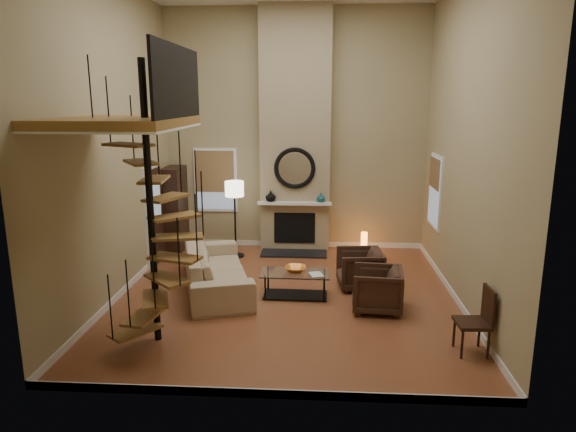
# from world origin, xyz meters

# --- Properties ---
(ground) EXTENTS (6.00, 6.50, 0.01)m
(ground) POSITION_xyz_m (0.00, 0.00, -0.01)
(ground) COLOR #A55D35
(ground) RESTS_ON ground
(back_wall) EXTENTS (6.00, 0.02, 5.50)m
(back_wall) POSITION_xyz_m (0.00, 3.25, 2.75)
(back_wall) COLOR tan
(back_wall) RESTS_ON ground
(front_wall) EXTENTS (6.00, 0.02, 5.50)m
(front_wall) POSITION_xyz_m (0.00, -3.25, 2.75)
(front_wall) COLOR tan
(front_wall) RESTS_ON ground
(left_wall) EXTENTS (0.02, 6.50, 5.50)m
(left_wall) POSITION_xyz_m (-3.00, 0.00, 2.75)
(left_wall) COLOR tan
(left_wall) RESTS_ON ground
(right_wall) EXTENTS (0.02, 6.50, 5.50)m
(right_wall) POSITION_xyz_m (3.00, 0.00, 2.75)
(right_wall) COLOR tan
(right_wall) RESTS_ON ground
(baseboard_back) EXTENTS (6.00, 0.02, 0.12)m
(baseboard_back) POSITION_xyz_m (0.00, 3.24, 0.06)
(baseboard_back) COLOR white
(baseboard_back) RESTS_ON ground
(baseboard_front) EXTENTS (6.00, 0.02, 0.12)m
(baseboard_front) POSITION_xyz_m (0.00, -3.24, 0.06)
(baseboard_front) COLOR white
(baseboard_front) RESTS_ON ground
(baseboard_left) EXTENTS (0.02, 6.50, 0.12)m
(baseboard_left) POSITION_xyz_m (-2.99, 0.00, 0.06)
(baseboard_left) COLOR white
(baseboard_left) RESTS_ON ground
(baseboard_right) EXTENTS (0.02, 6.50, 0.12)m
(baseboard_right) POSITION_xyz_m (2.99, 0.00, 0.06)
(baseboard_right) COLOR white
(baseboard_right) RESTS_ON ground
(chimney_breast) EXTENTS (1.60, 0.38, 5.50)m
(chimney_breast) POSITION_xyz_m (0.00, 3.06, 2.75)
(chimney_breast) COLOR tan
(chimney_breast) RESTS_ON ground
(hearth) EXTENTS (1.50, 0.60, 0.04)m
(hearth) POSITION_xyz_m (0.00, 2.57, 0.02)
(hearth) COLOR black
(hearth) RESTS_ON ground
(firebox) EXTENTS (0.95, 0.02, 0.72)m
(firebox) POSITION_xyz_m (0.00, 2.86, 0.55)
(firebox) COLOR black
(firebox) RESTS_ON chimney_breast
(mantel) EXTENTS (1.70, 0.18, 0.06)m
(mantel) POSITION_xyz_m (0.00, 2.78, 1.15)
(mantel) COLOR white
(mantel) RESTS_ON chimney_breast
(mirror_frame) EXTENTS (0.94, 0.10, 0.94)m
(mirror_frame) POSITION_xyz_m (0.00, 2.84, 1.95)
(mirror_frame) COLOR black
(mirror_frame) RESTS_ON chimney_breast
(mirror_disc) EXTENTS (0.80, 0.01, 0.80)m
(mirror_disc) POSITION_xyz_m (0.00, 2.85, 1.95)
(mirror_disc) COLOR white
(mirror_disc) RESTS_ON chimney_breast
(vase_left) EXTENTS (0.24, 0.24, 0.25)m
(vase_left) POSITION_xyz_m (-0.55, 2.82, 1.30)
(vase_left) COLOR black
(vase_left) RESTS_ON mantel
(vase_right) EXTENTS (0.20, 0.20, 0.21)m
(vase_right) POSITION_xyz_m (0.60, 2.82, 1.28)
(vase_right) COLOR #174B51
(vase_right) RESTS_ON mantel
(window_back) EXTENTS (1.02, 0.06, 1.52)m
(window_back) POSITION_xyz_m (-1.90, 3.22, 1.62)
(window_back) COLOR white
(window_back) RESTS_ON back_wall
(window_right) EXTENTS (0.06, 1.02, 1.52)m
(window_right) POSITION_xyz_m (2.97, 2.00, 1.63)
(window_right) COLOR white
(window_right) RESTS_ON right_wall
(entry_door) EXTENTS (0.10, 1.05, 2.16)m
(entry_door) POSITION_xyz_m (-2.95, 1.80, 1.05)
(entry_door) COLOR white
(entry_door) RESTS_ON ground
(loft) EXTENTS (1.70, 2.20, 1.09)m
(loft) POSITION_xyz_m (-2.04, -1.80, 3.24)
(loft) COLOR olive
(loft) RESTS_ON left_wall
(spiral_stair) EXTENTS (1.47, 1.47, 4.06)m
(spiral_stair) POSITION_xyz_m (-1.78, -1.79, 1.78)
(spiral_stair) COLOR black
(spiral_stair) RESTS_ON ground
(hutch) EXTENTS (0.42, 0.90, 2.01)m
(hutch) POSITION_xyz_m (-2.80, 2.83, 0.95)
(hutch) COLOR black
(hutch) RESTS_ON ground
(sofa) EXTENTS (1.80, 2.93, 0.80)m
(sofa) POSITION_xyz_m (-1.35, 0.32, 0.40)
(sofa) COLOR tan
(sofa) RESTS_ON ground
(armchair_near) EXTENTS (0.90, 0.88, 0.75)m
(armchair_near) POSITION_xyz_m (1.42, 0.58, 0.35)
(armchair_near) COLOR #3E271C
(armchair_near) RESTS_ON ground
(armchair_far) EXTENTS (0.89, 0.87, 0.75)m
(armchair_far) POSITION_xyz_m (1.64, -0.50, 0.35)
(armchair_far) COLOR #3E271C
(armchair_far) RESTS_ON ground
(coffee_table) EXTENTS (1.26, 0.65, 0.46)m
(coffee_table) POSITION_xyz_m (0.16, 0.02, 0.28)
(coffee_table) COLOR silver
(coffee_table) RESTS_ON ground
(bowl) EXTENTS (0.39, 0.39, 0.10)m
(bowl) POSITION_xyz_m (0.16, 0.07, 0.50)
(bowl) COLOR orange
(bowl) RESTS_ON coffee_table
(book) EXTENTS (0.29, 0.34, 0.03)m
(book) POSITION_xyz_m (0.51, -0.13, 0.46)
(book) COLOR gray
(book) RESTS_ON coffee_table
(floor_lamp) EXTENTS (0.42, 0.42, 1.72)m
(floor_lamp) POSITION_xyz_m (-1.31, 2.35, 1.41)
(floor_lamp) COLOR black
(floor_lamp) RESTS_ON ground
(accent_lamp) EXTENTS (0.15, 0.15, 0.52)m
(accent_lamp) POSITION_xyz_m (1.60, 2.70, 0.25)
(accent_lamp) COLOR orange
(accent_lamp) RESTS_ON ground
(side_chair) EXTENTS (0.47, 0.46, 0.96)m
(side_chair) POSITION_xyz_m (2.80, -1.92, 0.53)
(side_chair) COLOR black
(side_chair) RESTS_ON ground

